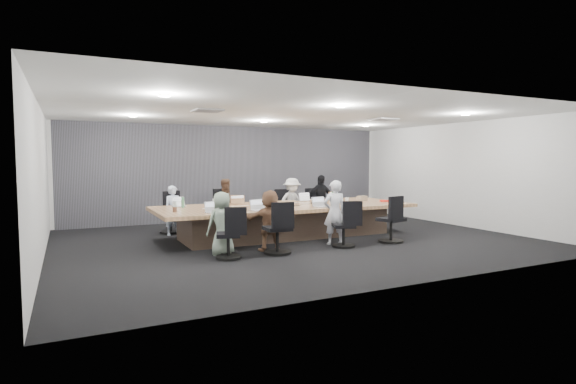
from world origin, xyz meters
name	(u,v)px	position (x,y,z in m)	size (l,w,h in m)	color
floor	(296,240)	(0.00, 0.00, 0.00)	(10.00, 8.00, 0.00)	black
ceiling	(296,114)	(0.00, 0.00, 2.80)	(10.00, 8.00, 0.00)	white
wall_back	(235,173)	(0.00, 4.00, 1.40)	(10.00, 2.80, 0.00)	silver
wall_front	(424,187)	(0.00, -4.00, 1.40)	(10.00, 2.80, 0.00)	silver
wall_left	(40,182)	(-5.00, 0.00, 1.40)	(8.00, 2.80, 0.00)	silver
wall_right	(459,174)	(5.00, 0.00, 1.40)	(8.00, 2.80, 0.00)	silver
curtain	(236,173)	(0.00, 3.92, 1.40)	(9.80, 0.04, 2.80)	#504F59
conference_table	(286,219)	(0.00, 0.50, 0.40)	(6.00, 2.20, 0.74)	brown
chair_0	(171,216)	(-2.32, 2.20, 0.42)	(0.56, 0.56, 0.83)	black
chair_1	(223,212)	(-0.99, 2.20, 0.44)	(0.59, 0.59, 0.88)	black
chair_2	(286,211)	(0.84, 2.20, 0.38)	(0.51, 0.51, 0.76)	black
chair_3	(314,209)	(1.72, 2.20, 0.38)	(0.52, 0.52, 0.77)	black
chair_4	(228,239)	(-2.00, -1.20, 0.36)	(0.49, 0.49, 0.73)	black
chair_5	(277,233)	(-1.02, -1.20, 0.41)	(0.55, 0.55, 0.81)	black
chair_6	(344,229)	(0.48, -1.20, 0.37)	(0.50, 0.50, 0.74)	black
chair_7	(391,223)	(1.71, -1.20, 0.42)	(0.57, 0.57, 0.84)	black
person_0	(174,210)	(-2.32, 1.85, 0.59)	(0.43, 0.28, 1.18)	silver
laptop_0	(179,206)	(-2.32, 1.30, 0.75)	(0.29, 0.20, 0.02)	#B2B2B7
person_1	(227,205)	(-0.99, 1.85, 0.66)	(0.64, 0.50, 1.32)	#4C3426
laptop_1	(234,203)	(-0.99, 1.30, 0.75)	(0.33, 0.23, 0.02)	#8C6647
person_2	(292,202)	(0.84, 1.85, 0.65)	(0.84, 0.48, 1.31)	#BCBCBC
laptop_2	(302,200)	(0.84, 1.30, 0.75)	(0.31, 0.21, 0.02)	#B2B2B7
person_3	(320,200)	(1.72, 1.85, 0.69)	(0.81, 0.34, 1.38)	black
laptop_3	(331,199)	(1.72, 1.30, 0.75)	(0.29, 0.20, 0.02)	#8C6647
person_4	(222,223)	(-2.00, -0.85, 0.60)	(0.59, 0.38, 1.20)	gray
laptop_4	(213,213)	(-2.00, -0.30, 0.75)	(0.29, 0.20, 0.02)	#B2B2B7
person_5	(270,220)	(-1.02, -0.85, 0.60)	(1.12, 0.36, 1.21)	brown
laptop_5	(259,210)	(-1.02, -0.30, 0.75)	(0.33, 0.23, 0.02)	#B2B2B7
person_6	(335,212)	(0.48, -0.85, 0.68)	(0.50, 0.33, 1.36)	silver
laptop_6	(321,207)	(0.48, -0.30, 0.75)	(0.32, 0.22, 0.02)	#B2B2B7
bottle_green_left	(183,202)	(-2.31, 0.95, 0.86)	(0.07, 0.07, 0.24)	#52996B
bottle_green_right	(333,197)	(1.23, 0.40, 0.88)	(0.08, 0.08, 0.28)	#52996B
bottle_clear	(214,204)	(-1.75, 0.45, 0.85)	(0.07, 0.07, 0.22)	silver
cup_white_far	(274,202)	(-0.20, 0.75, 0.79)	(0.08, 0.08, 0.10)	white
cup_white_near	(347,199)	(1.81, 0.67, 0.79)	(0.08, 0.08, 0.10)	white
mug_brown	(175,210)	(-2.65, 0.19, 0.79)	(0.08, 0.08, 0.10)	brown
mic_left	(265,208)	(-0.78, -0.09, 0.76)	(0.15, 0.10, 0.03)	black
mic_right	(314,203)	(0.75, 0.48, 0.75)	(0.15, 0.10, 0.03)	black
stapler	(287,206)	(-0.19, 0.04, 0.77)	(0.14, 0.04, 0.05)	black
canvas_bag	(362,198)	(2.22, 0.59, 0.81)	(0.24, 0.15, 0.13)	gray
snack_packet	(384,201)	(2.60, 0.19, 0.76)	(0.19, 0.13, 0.04)	red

